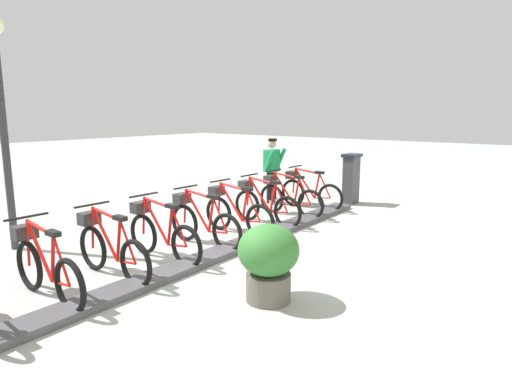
% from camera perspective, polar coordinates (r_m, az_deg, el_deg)
% --- Properties ---
extents(ground_plane, '(60.00, 60.00, 0.00)m').
position_cam_1_polar(ground_plane, '(6.99, -5.08, -9.57)').
color(ground_plane, '#9EA6A0').
extents(dock_rail_base, '(0.44, 9.04, 0.10)m').
position_cam_1_polar(dock_rail_base, '(6.98, -5.09, -9.18)').
color(dock_rail_base, '#47474C').
rests_on(dock_rail_base, ground).
extents(payment_kiosk, '(0.36, 0.52, 1.28)m').
position_cam_1_polar(payment_kiosk, '(11.02, 12.70, 0.94)').
color(payment_kiosk, '#38383D').
rests_on(payment_kiosk, ground).
extents(bike_docked_0, '(1.72, 0.54, 1.02)m').
position_cam_1_polar(bike_docked_0, '(10.32, 7.10, -0.82)').
color(bike_docked_0, black).
rests_on(bike_docked_0, ground).
extents(bike_docked_1, '(1.72, 0.54, 1.02)m').
position_cam_1_polar(bike_docked_1, '(9.55, 4.32, -1.62)').
color(bike_docked_1, black).
rests_on(bike_docked_1, ground).
extents(bike_docked_2, '(1.72, 0.54, 1.02)m').
position_cam_1_polar(bike_docked_2, '(8.82, 1.06, -2.56)').
color(bike_docked_2, black).
rests_on(bike_docked_2, ground).
extents(bike_docked_3, '(1.72, 0.54, 1.02)m').
position_cam_1_polar(bike_docked_3, '(8.12, -2.79, -3.65)').
color(bike_docked_3, black).
rests_on(bike_docked_3, ground).
extents(bike_docked_4, '(1.72, 0.54, 1.02)m').
position_cam_1_polar(bike_docked_4, '(7.46, -7.34, -4.92)').
color(bike_docked_4, black).
rests_on(bike_docked_4, ground).
extents(bike_docked_5, '(1.72, 0.54, 1.02)m').
position_cam_1_polar(bike_docked_5, '(6.87, -12.74, -6.39)').
color(bike_docked_5, black).
rests_on(bike_docked_5, ground).
extents(bike_docked_6, '(1.72, 0.54, 1.02)m').
position_cam_1_polar(bike_docked_6, '(6.35, -19.14, -8.03)').
color(bike_docked_6, black).
rests_on(bike_docked_6, ground).
extents(bike_docked_7, '(1.72, 0.54, 1.02)m').
position_cam_1_polar(bike_docked_7, '(5.93, -26.61, -9.81)').
color(bike_docked_7, black).
rests_on(bike_docked_7, ground).
extents(worker_near_rack, '(0.47, 0.63, 1.66)m').
position_cam_1_polar(worker_near_rack, '(10.79, 2.17, 2.29)').
color(worker_near_rack, white).
rests_on(worker_near_rack, ground).
extents(lamp_post, '(0.32, 0.32, 3.84)m').
position_cam_1_polar(lamp_post, '(8.10, -31.23, 9.89)').
color(lamp_post, '#2D2D33').
rests_on(lamp_post, ground).
extents(planter_bush, '(0.76, 0.76, 0.97)m').
position_cam_1_polar(planter_bush, '(5.26, 1.69, -9.89)').
color(planter_bush, '#59544C').
rests_on(planter_bush, ground).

